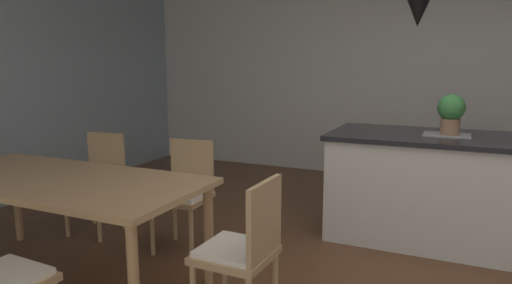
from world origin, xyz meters
TOP-DOWN VIEW (x-y plane):
  - wall_back_kitchen at (0.00, 3.26)m, footprint 10.00×0.12m
  - dining_table at (-2.14, -0.69)m, footprint 2.02×0.92m
  - chair_far_right at (-1.69, 0.14)m, footprint 0.43×0.43m
  - chair_kitchen_end at (-0.76, -0.69)m, footprint 0.41×0.41m
  - chair_far_left at (-2.60, 0.14)m, footprint 0.43×0.43m
  - kitchen_island at (0.32, 1.17)m, footprint 2.13×0.93m
  - pendant_over_island_main at (-0.09, 1.17)m, footprint 0.23×0.23m
  - potted_plant_on_island at (0.20, 1.17)m, footprint 0.21×0.21m

SIDE VIEW (x-z plane):
  - kitchen_island at x=0.32m, z-range 0.01..0.92m
  - chair_far_right at x=-1.69m, z-range 0.04..0.91m
  - chair_kitchen_end at x=-0.76m, z-range 0.04..0.91m
  - chair_far_left at x=-2.60m, z-range 0.04..0.91m
  - dining_table at x=-2.14m, z-range 0.30..1.03m
  - potted_plant_on_island at x=0.20m, z-range 0.92..1.26m
  - wall_back_kitchen at x=0.00m, z-range 0.00..2.70m
  - pendant_over_island_main at x=-0.09m, z-range 1.45..2.38m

